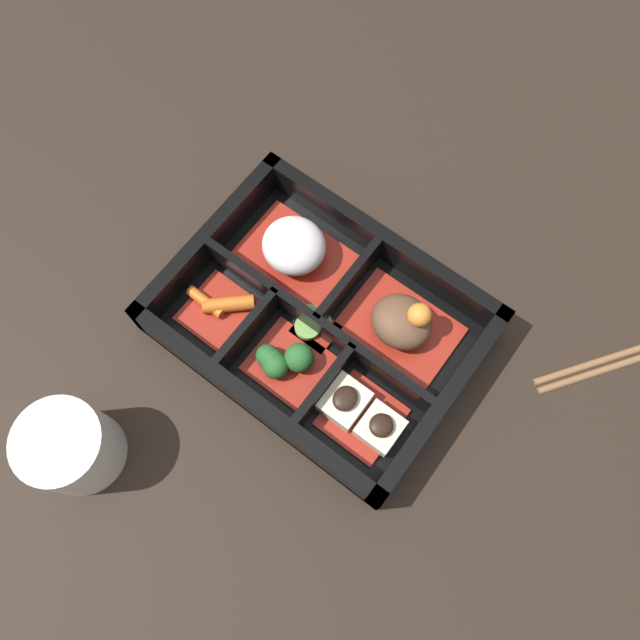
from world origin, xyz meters
name	(u,v)px	position (x,y,z in m)	size (l,w,h in m)	color
ground_plane	(320,328)	(0.00, 0.00, 0.00)	(3.00, 3.00, 0.00)	black
bento_base	(320,327)	(0.00, 0.00, 0.01)	(0.29, 0.22, 0.01)	black
bento_rim	(318,322)	(0.00, 0.00, 0.02)	(0.29, 0.22, 0.05)	black
bowl_rice	(294,248)	(-0.06, 0.04, 0.03)	(0.11, 0.08, 0.05)	maroon
bowl_stew	(402,323)	(0.07, 0.04, 0.03)	(0.11, 0.08, 0.06)	maroon
bowl_carrots	(221,308)	(-0.09, -0.05, 0.02)	(0.07, 0.07, 0.02)	maroon
bowl_greens	(284,360)	(0.00, -0.05, 0.02)	(0.07, 0.07, 0.03)	maroon
bowl_tofu	(361,414)	(0.08, -0.05, 0.02)	(0.08, 0.07, 0.03)	maroon
bowl_pickles	(311,325)	(-0.01, -0.01, 0.02)	(0.04, 0.04, 0.01)	maroon
tea_cup	(70,447)	(-0.10, -0.23, 0.04)	(0.08, 0.08, 0.07)	beige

